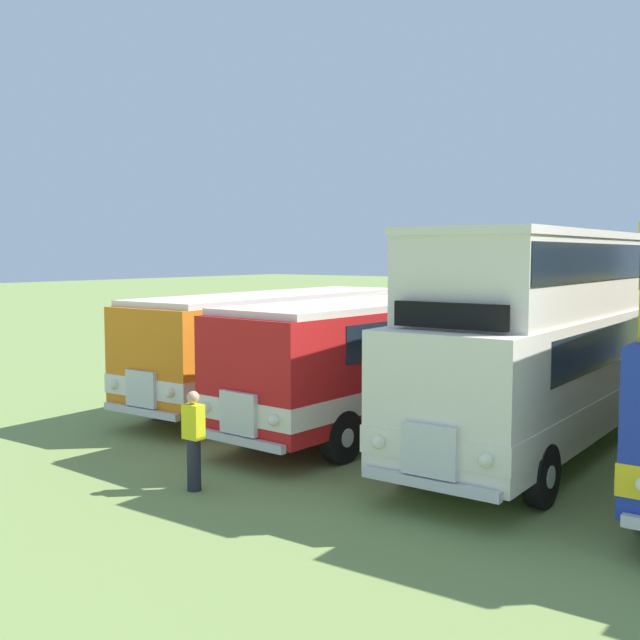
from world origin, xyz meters
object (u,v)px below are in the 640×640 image
marshal_person (194,440)px  bus_first_in_row (278,339)px  bus_third_in_row (554,330)px  bus_second_in_row (400,350)px

marshal_person → bus_first_in_row: bearing=119.1°
bus_third_in_row → bus_first_in_row: bearing=178.3°
bus_first_in_row → bus_second_in_row: size_ratio=0.89×
bus_third_in_row → marshal_person: size_ratio=6.27×
bus_second_in_row → bus_first_in_row: bearing=179.5°
bus_first_in_row → marshal_person: (3.77, -6.77, -0.86)m
bus_first_in_row → bus_third_in_row: bus_third_in_row is taller
bus_first_in_row → marshal_person: size_ratio=5.65×
bus_second_in_row → marshal_person: 6.79m
bus_second_in_row → bus_third_in_row: bearing=-2.9°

